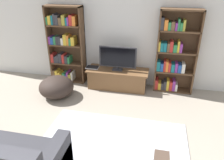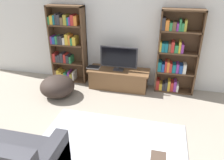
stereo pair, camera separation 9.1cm
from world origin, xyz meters
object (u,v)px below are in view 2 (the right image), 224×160
Objects in this scene: bookshelf_left at (67,45)px; beanbag_ottoman at (57,86)px; tv_stand at (119,79)px; television at (119,58)px; laptop at (94,67)px; bookshelf_right at (175,55)px.

bookshelf_left is 2.46× the size of beanbag_ottoman.
tv_stand is 1.90× the size of beanbag_ottoman.
beanbag_ottoman reaches higher than tv_stand.
television is 1.14× the size of beanbag_ottoman.
television is at bearing 29.29° from beanbag_ottoman.
laptop reaches higher than beanbag_ottoman.
television is (-1.26, -0.17, -0.13)m from bookshelf_right.
laptop is (-1.89, -0.17, -0.42)m from bookshelf_right.
bookshelf_right reaches higher than television.
tv_stand is 0.54m from television.
laptop is 0.40× the size of beanbag_ottoman.
bookshelf_right reaches higher than beanbag_ottoman.
bookshelf_left and bookshelf_right have the same top height.
bookshelf_left reaches higher than laptop.
bookshelf_left reaches higher than television.
beanbag_ottoman is at bearing -131.80° from laptop.
television is 2.85× the size of laptop.
bookshelf_right is (2.62, 0.00, -0.04)m from bookshelf_left.
bookshelf_left is 1.00× the size of bookshelf_right.
tv_stand is at bearing 90.00° from television.
television is at bearing -90.00° from tv_stand.
bookshelf_right is at bearing 0.03° from bookshelf_left.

